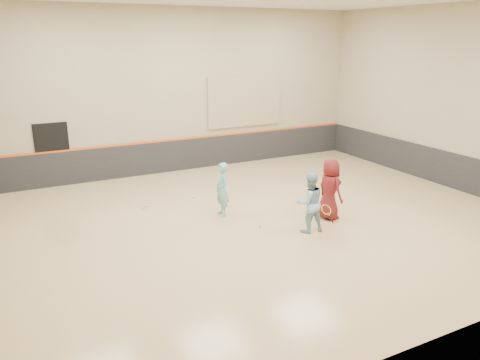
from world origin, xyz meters
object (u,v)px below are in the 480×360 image
instructor (309,203)px  young_man (330,189)px  girl (222,189)px  spare_racket (146,206)px

instructor → young_man: young_man is taller
girl → instructor: 2.60m
girl → spare_racket: girl is taller
instructor → spare_racket: (-3.33, 3.61, -0.72)m
girl → young_man: bearing=62.9°
girl → spare_racket: (-1.80, 1.52, -0.69)m
spare_racket → young_man: bearing=-35.2°
spare_racket → girl: bearing=-40.2°
instructor → girl: bearing=-47.1°
young_man → spare_racket: bearing=50.6°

